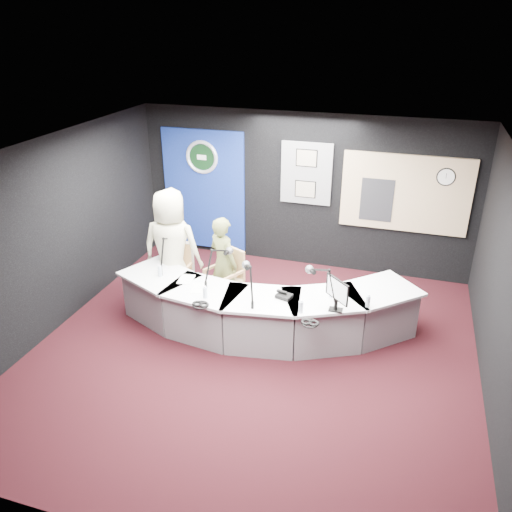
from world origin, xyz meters
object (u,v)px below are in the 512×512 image
(person_man, at_px, (172,248))
(broadcast_desk, at_px, (261,309))
(armchair_left, at_px, (173,273))
(armchair_right, at_px, (224,282))
(person_woman, at_px, (223,263))

(person_man, bearing_deg, broadcast_desk, 158.99)
(broadcast_desk, xyz_separation_m, armchair_left, (-1.58, 0.41, 0.15))
(armchair_left, bearing_deg, armchair_right, 6.69)
(armchair_left, bearing_deg, person_woman, 6.69)
(armchair_right, xyz_separation_m, person_man, (-0.82, -0.12, 0.52))
(broadcast_desk, xyz_separation_m, armchair_right, (-0.77, 0.53, 0.06))
(person_man, distance_m, person_woman, 0.85)
(armchair_right, relative_size, person_woman, 0.57)
(broadcast_desk, bearing_deg, person_woman, 145.60)
(broadcast_desk, distance_m, person_man, 1.74)
(armchair_left, relative_size, armchair_right, 1.21)
(person_woman, bearing_deg, person_man, 38.62)
(armchair_left, height_order, person_man, person_man)
(broadcast_desk, distance_m, armchair_left, 1.64)
(broadcast_desk, xyz_separation_m, person_man, (-1.58, 0.41, 0.58))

